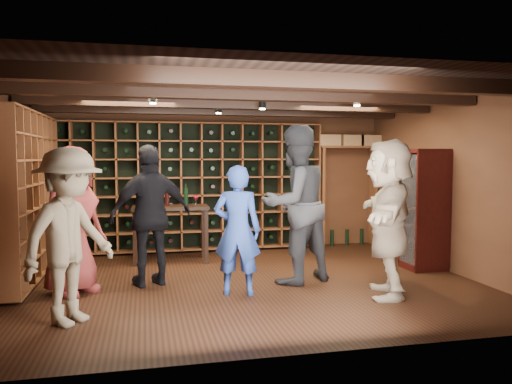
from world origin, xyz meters
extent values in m
plane|color=black|center=(0.00, 0.00, 0.00)|extent=(6.00, 6.00, 0.00)
plane|color=#57311E|center=(0.00, 2.50, 1.25)|extent=(6.00, 0.00, 6.00)
plane|color=#57311E|center=(0.00, -2.50, 1.25)|extent=(6.00, 0.00, 6.00)
plane|color=#57311E|center=(3.00, 0.00, 1.25)|extent=(0.00, 5.00, 5.00)
plane|color=black|center=(0.00, 0.00, 2.50)|extent=(6.00, 6.00, 0.00)
cube|color=black|center=(0.00, -1.60, 2.42)|extent=(5.90, 0.18, 0.16)
cube|color=black|center=(0.00, -0.50, 2.42)|extent=(5.90, 0.18, 0.16)
cube|color=black|center=(0.00, 0.60, 2.42)|extent=(5.90, 0.18, 0.16)
cube|color=black|center=(0.00, 1.70, 2.42)|extent=(5.90, 0.18, 0.16)
cylinder|color=black|center=(-1.20, 0.00, 2.39)|extent=(0.10, 0.10, 0.10)
cylinder|color=black|center=(0.30, 0.40, 2.39)|extent=(0.10, 0.10, 0.10)
cylinder|color=black|center=(1.40, -0.30, 2.39)|extent=(0.10, 0.10, 0.10)
cylinder|color=black|center=(-0.20, 1.20, 2.39)|extent=(0.10, 0.10, 0.10)
cube|color=brown|center=(-0.52, 2.33, 1.15)|extent=(4.65, 0.30, 2.20)
cube|color=black|center=(-0.52, 2.33, 1.15)|extent=(4.56, 0.02, 2.16)
cube|color=brown|center=(-2.83, 0.82, 1.15)|extent=(0.30, 2.65, 2.20)
cube|color=black|center=(-2.83, 0.82, 1.15)|extent=(0.29, 0.02, 2.16)
cube|color=brown|center=(2.40, 2.32, 1.85)|extent=(1.15, 0.32, 0.04)
cube|color=brown|center=(2.92, 2.32, 0.93)|extent=(0.05, 0.28, 1.85)
cube|color=brown|center=(1.88, 2.32, 0.93)|extent=(0.05, 0.28, 1.85)
cube|color=tan|center=(2.00, 2.32, 1.97)|extent=(0.40, 0.30, 0.20)
cube|color=tan|center=(2.45, 2.32, 1.97)|extent=(0.40, 0.30, 0.20)
cube|color=tan|center=(2.80, 2.32, 1.97)|extent=(0.40, 0.30, 0.20)
cube|color=black|center=(2.72, 0.20, 0.05)|extent=(0.55, 0.50, 0.10)
cube|color=black|center=(2.72, 0.20, 0.90)|extent=(0.55, 0.50, 1.70)
cube|color=white|center=(2.46, 0.20, 0.90)|extent=(0.01, 0.46, 1.60)
cube|color=black|center=(2.72, 0.20, 0.90)|extent=(0.50, 0.44, 0.02)
sphere|color=#59260C|center=(2.70, 0.20, 1.00)|extent=(0.18, 0.18, 0.18)
imported|color=navy|center=(-0.24, -0.55, 0.78)|extent=(0.66, 0.53, 1.57)
imported|color=black|center=(0.62, -0.14, 1.04)|extent=(1.24, 1.12, 2.08)
imported|color=maroon|center=(-2.18, -0.08, 0.90)|extent=(1.01, 1.04, 1.80)
imported|color=black|center=(-1.24, 0.11, 0.91)|extent=(1.15, 0.75, 1.82)
imported|color=#7C6D56|center=(-2.05, -1.23, 0.88)|extent=(1.20, 1.30, 1.75)
imported|color=tan|center=(1.51, -0.99, 0.94)|extent=(1.19, 1.82, 1.88)
cube|color=black|center=(-0.93, 1.53, 0.87)|extent=(1.20, 0.62, 0.05)
cube|color=black|center=(-1.47, 1.30, 0.42)|extent=(0.06, 0.06, 0.85)
cube|color=black|center=(-0.39, 1.27, 0.42)|extent=(0.06, 0.06, 0.85)
cube|color=black|center=(-1.46, 1.79, 0.42)|extent=(0.06, 0.06, 0.85)
cube|color=black|center=(-0.38, 1.76, 0.42)|extent=(0.06, 0.06, 0.85)
cylinder|color=black|center=(-1.22, 1.59, 1.03)|extent=(0.07, 0.07, 0.28)
cylinder|color=black|center=(-0.97, 1.58, 1.03)|extent=(0.07, 0.07, 0.28)
cylinder|color=black|center=(-0.68, 1.57, 1.03)|extent=(0.07, 0.07, 0.28)
camera|label=1|loc=(-1.31, -6.41, 1.66)|focal=35.00mm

